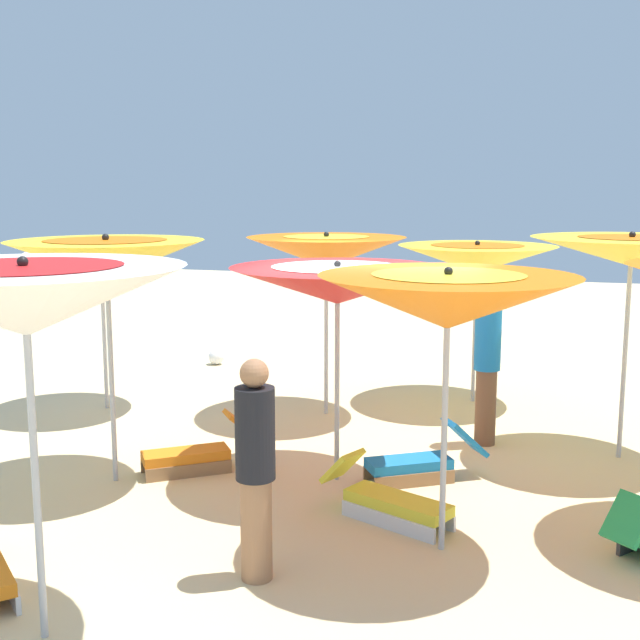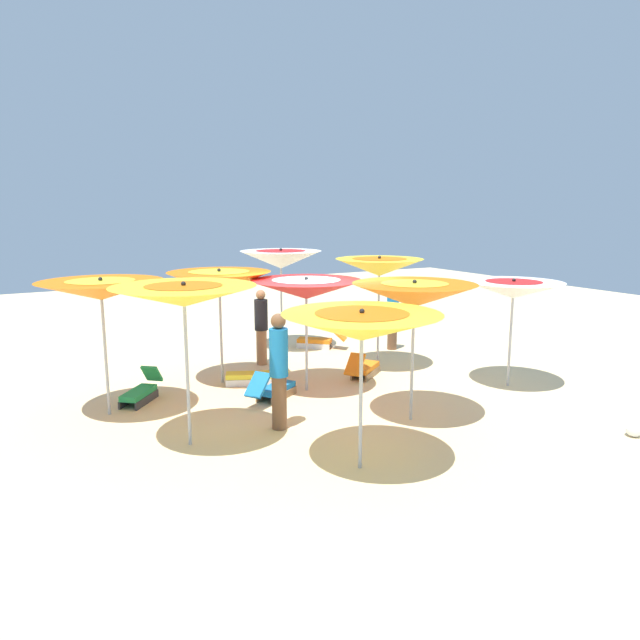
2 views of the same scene
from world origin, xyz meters
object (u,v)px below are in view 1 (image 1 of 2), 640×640
beach_umbrella_6 (477,258)px  lounger_3 (419,460)px  beach_umbrella_2 (25,299)px  beachgoer_2 (255,466)px  beach_umbrella_1 (106,259)px  beach_umbrella_7 (631,251)px  beach_umbrella_0 (101,264)px  beach_umbrella_4 (337,284)px  beach_umbrella_3 (326,251)px  lounger_1 (197,452)px  beach_umbrella_5 (448,300)px  lounger_2 (390,500)px  beach_ball (216,357)px  beachgoer_1 (487,359)px

beach_umbrella_6 → lounger_3: (-0.21, -3.25, -1.77)m
beach_umbrella_2 → beachgoer_2: size_ratio=1.48×
beach_umbrella_2 → lounger_3: size_ratio=2.05×
beach_umbrella_1 → beach_umbrella_7: 5.41m
beach_umbrella_0 → beach_umbrella_6: bearing=20.2°
beach_umbrella_4 → beach_umbrella_7: bearing=28.3°
lounger_3 → beachgoer_2: (-0.85, -2.42, 0.69)m
beach_umbrella_3 → lounger_1: 3.21m
beach_umbrella_5 → lounger_2: size_ratio=1.80×
beach_umbrella_1 → beach_umbrella_3: bearing=64.8°
beach_umbrella_5 → beach_umbrella_6: 4.78m
beach_umbrella_2 → beach_umbrella_5: size_ratio=1.09×
beach_umbrella_5 → beachgoer_2: size_ratio=1.36×
beach_umbrella_3 → beach_umbrella_4: bearing=-71.7°
lounger_3 → beach_umbrella_7: bearing=-178.5°
beach_umbrella_0 → beach_umbrella_3: 2.96m
lounger_1 → lounger_2: size_ratio=0.97×
lounger_2 → beach_umbrella_6: bearing=110.0°
beach_umbrella_1 → beach_umbrella_6: (3.17, 4.11, -0.27)m
lounger_2 → beach_umbrella_3: bearing=139.1°
beach_umbrella_5 → beach_ball: size_ratio=9.12×
beach_ball → beach_umbrella_2: bearing=-74.6°
lounger_1 → beachgoer_2: 2.58m
beach_umbrella_0 → lounger_3: size_ratio=1.75×
beach_umbrella_4 → lounger_1: 2.32m
beach_umbrella_0 → lounger_1: size_ratio=1.72×
beach_umbrella_2 → beach_umbrella_7: size_ratio=1.02×
beach_umbrella_7 → beachgoer_2: beach_umbrella_7 is taller
beach_umbrella_5 → beachgoer_2: beach_umbrella_5 is taller
lounger_1 → lounger_3: lounger_3 is taller
beach_umbrella_0 → lounger_1: 3.39m
beach_umbrella_0 → beach_umbrella_7: beach_umbrella_7 is taller
lounger_3 → beach_ball: 6.05m
beach_umbrella_0 → beach_ball: (0.34, 2.89, -1.82)m
beach_umbrella_6 → lounger_3: size_ratio=1.79×
beach_umbrella_3 → lounger_3: 3.25m
beach_umbrella_2 → beach_umbrella_7: 6.27m
beach_umbrella_1 → beachgoer_1: beach_umbrella_1 is taller
beach_umbrella_3 → beach_umbrella_2: bearing=-93.5°
beach_umbrella_3 → beach_ball: beach_umbrella_3 is taller
beach_umbrella_3 → beach_umbrella_7: 3.65m
beach_umbrella_3 → beachgoer_1: (2.10, -0.72, -1.12)m
beach_umbrella_5 → lounger_1: bearing=157.2°
beach_umbrella_7 → lounger_3: (-2.00, -1.32, -2.06)m
beach_umbrella_7 → lounger_3: bearing=-146.6°
lounger_2 → beachgoer_2: beachgoer_2 is taller
beach_umbrella_1 → lounger_2: size_ratio=1.92×
lounger_3 → beachgoer_1: bearing=-143.1°
beach_umbrella_1 → beach_umbrella_5: beach_umbrella_1 is taller
lounger_2 → beachgoer_1: beachgoer_1 is taller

